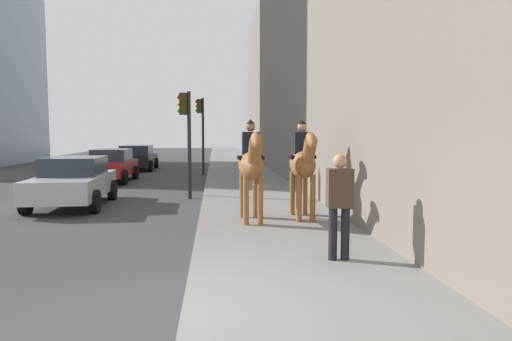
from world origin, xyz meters
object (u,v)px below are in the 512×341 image
object	(u,v)px
car_near_lane	(111,165)
traffic_light_far_curb	(201,124)
traffic_light_near_curb	(186,127)
car_far_lane	(73,181)
mounted_horse_near	(251,164)
car_mid_lane	(137,157)
mounted_horse_far	(303,163)
pedestrian_greeting	(340,200)

from	to	relation	value
car_near_lane	traffic_light_far_curb	bearing A→B (deg)	127.30
car_near_lane	traffic_light_near_curb	size ratio (longest dim) A/B	1.17
traffic_light_far_curb	car_far_lane	bearing A→B (deg)	160.20
mounted_horse_near	car_mid_lane	xyz separation A→B (m)	(16.40, 5.31, -0.69)
mounted_horse_far	car_mid_lane	bearing A→B (deg)	-157.92
mounted_horse_near	traffic_light_near_curb	size ratio (longest dim) A/B	0.67
pedestrian_greeting	car_far_lane	world-z (taller)	pedestrian_greeting
car_near_lane	car_mid_lane	size ratio (longest dim) A/B	0.96
car_far_lane	pedestrian_greeting	bearing A→B (deg)	40.64
car_far_lane	traffic_light_far_curb	size ratio (longest dim) A/B	1.05
car_near_lane	car_far_lane	distance (m)	6.69
car_near_lane	traffic_light_far_curb	distance (m)	5.18
mounted_horse_near	car_near_lane	world-z (taller)	mounted_horse_near
mounted_horse_near	traffic_light_far_curb	xyz separation A→B (m)	(12.93, 1.52, 1.17)
mounted_horse_far	pedestrian_greeting	size ratio (longest dim) A/B	1.38
pedestrian_greeting	car_near_lane	distance (m)	14.83
mounted_horse_near	traffic_light_near_curb	world-z (taller)	traffic_light_near_curb
traffic_light_near_curb	pedestrian_greeting	bearing A→B (deg)	-159.77
mounted_horse_near	pedestrian_greeting	distance (m)	3.49
mounted_horse_far	pedestrian_greeting	xyz separation A→B (m)	(-3.52, 0.09, -0.34)
car_near_lane	traffic_light_near_curb	bearing A→B (deg)	34.08
car_near_lane	traffic_light_near_curb	distance (m)	6.74
pedestrian_greeting	car_near_lane	size ratio (longest dim) A/B	0.42
pedestrian_greeting	traffic_light_near_curb	world-z (taller)	traffic_light_near_curb
mounted_horse_near	car_mid_lane	size ratio (longest dim) A/B	0.55
traffic_light_far_curb	car_mid_lane	bearing A→B (deg)	47.57
mounted_horse_near	traffic_light_near_curb	xyz separation A→B (m)	(4.58, 1.75, 0.91)
mounted_horse_near	car_far_lane	bearing A→B (deg)	-125.90
mounted_horse_near	car_mid_lane	world-z (taller)	mounted_horse_near
traffic_light_near_curb	traffic_light_far_curb	bearing A→B (deg)	-1.58
pedestrian_greeting	car_mid_lane	bearing A→B (deg)	21.42
car_near_lane	traffic_light_near_curb	world-z (taller)	traffic_light_near_curb
traffic_light_near_curb	traffic_light_far_curb	xyz separation A→B (m)	(8.35, -0.23, 0.26)
car_far_lane	mounted_horse_near	bearing A→B (deg)	53.94
car_near_lane	car_far_lane	size ratio (longest dim) A/B	1.00
traffic_light_far_curb	mounted_horse_near	bearing A→B (deg)	-173.31
mounted_horse_far	car_mid_lane	distance (m)	17.45
pedestrian_greeting	car_mid_lane	world-z (taller)	pedestrian_greeting
car_far_lane	traffic_light_near_curb	world-z (taller)	traffic_light_near_curb
car_near_lane	mounted_horse_far	bearing A→B (deg)	34.46
mounted_horse_near	mounted_horse_far	world-z (taller)	mounted_horse_near
pedestrian_greeting	car_far_lane	size ratio (longest dim) A/B	0.42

